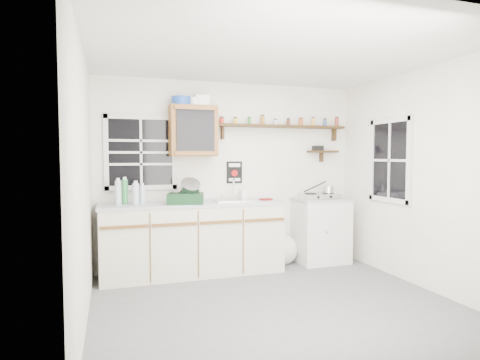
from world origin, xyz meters
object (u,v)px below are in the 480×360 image
object	(u,v)px
dish_rack	(187,195)
upper_cabinet	(193,131)
spice_shelf	(282,126)
right_cabinet	(321,230)
hotplate	(319,196)
main_cabinet	(193,238)

from	to	relation	value
dish_rack	upper_cabinet	bearing A→B (deg)	77.02
upper_cabinet	spice_shelf	size ratio (longest dim) A/B	0.34
right_cabinet	hotplate	distance (m)	0.49
upper_cabinet	dish_rack	world-z (taller)	upper_cabinet
right_cabinet	spice_shelf	xyz separation A→B (m)	(-0.52, 0.19, 1.47)
main_cabinet	hotplate	size ratio (longest dim) A/B	4.17
main_cabinet	dish_rack	size ratio (longest dim) A/B	4.65
upper_cabinet	hotplate	xyz separation A→B (m)	(1.76, -0.14, -0.88)
main_cabinet	spice_shelf	size ratio (longest dim) A/B	1.21
spice_shelf	hotplate	size ratio (longest dim) A/B	3.45
dish_rack	spice_shelf	bearing A→B (deg)	27.28
dish_rack	hotplate	xyz separation A→B (m)	(1.90, 0.12, -0.08)
main_cabinet	spice_shelf	distance (m)	1.98
upper_cabinet	dish_rack	size ratio (longest dim) A/B	1.31
upper_cabinet	dish_rack	distance (m)	0.85
spice_shelf	dish_rack	distance (m)	1.71
spice_shelf	main_cabinet	bearing A→B (deg)	-170.81
spice_shelf	dish_rack	size ratio (longest dim) A/B	3.84
upper_cabinet	spice_shelf	bearing A→B (deg)	3.09
right_cabinet	upper_cabinet	distance (m)	2.26
main_cabinet	right_cabinet	size ratio (longest dim) A/B	2.54
main_cabinet	upper_cabinet	distance (m)	1.37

